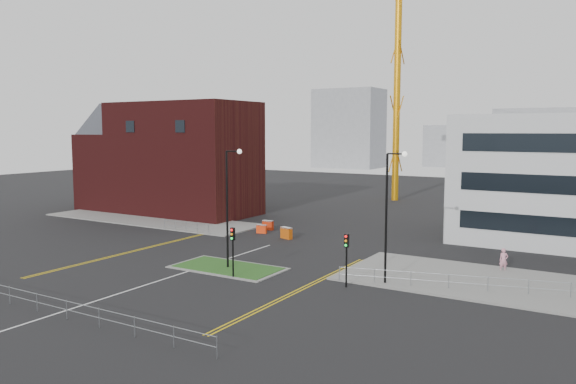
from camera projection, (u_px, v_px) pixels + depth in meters
name	position (u px, v px, depth m)	size (l,w,h in m)	color
ground	(131.00, 290.00, 37.30)	(200.00, 200.00, 0.00)	black
pavement_left	(151.00, 219.00, 66.28)	(28.00, 8.00, 0.12)	slate
pavement_right	(518.00, 286.00, 37.91)	(24.00, 10.00, 0.12)	slate
island_kerb	(228.00, 268.00, 43.07)	(8.60, 4.60, 0.08)	slate
grass_island	(228.00, 268.00, 43.07)	(8.00, 4.00, 0.12)	#244E1A
brick_building	(166.00, 159.00, 72.17)	(24.20, 10.07, 14.24)	#431011
tower_crane	(436.00, 8.00, 78.84)	(52.92, 5.14, 40.33)	orange
streetlamp_island	(229.00, 199.00, 42.37)	(1.46, 0.36, 9.18)	black
streetlamp_right_near	(389.00, 207.00, 37.91)	(1.46, 0.36, 9.18)	black
traffic_light_island	(233.00, 243.00, 40.05)	(0.28, 0.33, 3.65)	black
traffic_light_right	(346.00, 250.00, 37.65)	(0.28, 0.33, 3.65)	black
railing_front	(51.00, 302.00, 32.10)	(24.05, 0.05, 1.10)	gray
railing_left	(186.00, 225.00, 58.18)	(6.05, 0.05, 1.10)	gray
railing_right	(488.00, 281.00, 36.48)	(19.05, 5.05, 1.10)	gray
centre_line	(152.00, 283.00, 39.00)	(0.15, 30.00, 0.01)	silver
yellow_left_a	(143.00, 248.00, 50.43)	(0.12, 24.00, 0.01)	gold
yellow_left_b	(146.00, 249.00, 50.27)	(0.12, 24.00, 0.01)	gold
yellow_right_a	(299.00, 289.00, 37.53)	(0.12, 20.00, 0.01)	gold
yellow_right_b	(303.00, 289.00, 37.37)	(0.12, 20.00, 0.01)	gold
skyline_a	(349.00, 129.00, 158.76)	(18.00, 12.00, 22.00)	gray
skyline_b	(545.00, 140.00, 141.93)	(24.00, 12.00, 16.00)	gray
skyline_d	(481.00, 146.00, 159.91)	(30.00, 12.00, 12.00)	gray
pedestrian	(504.00, 260.00, 41.97)	(0.65, 0.43, 1.79)	pink
barrier_left	(268.00, 225.00, 59.68)	(1.21, 0.40, 1.02)	red
barrier_mid	(262.00, 229.00, 57.71)	(1.10, 0.55, 0.88)	#F9390D
barrier_right	(286.00, 232.00, 54.82)	(1.42, 0.87, 1.13)	#C44D0A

